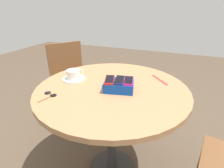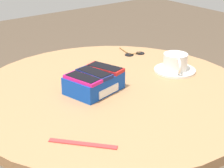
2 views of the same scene
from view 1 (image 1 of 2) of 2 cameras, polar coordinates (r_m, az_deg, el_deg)
name	(u,v)px [view 1 (image 1 of 2)]	position (r m, az deg, el deg)	size (l,w,h in m)	color
ground_plane	(112,168)	(1.58, 0.00, -25.87)	(8.00, 8.00, 0.00)	brown
round_table	(112,101)	(1.16, 0.00, -5.66)	(0.96, 0.96, 0.74)	#2D2D2D
phone_box	(119,86)	(1.06, 2.26, -0.56)	(0.20, 0.16, 0.06)	#0F42AD
phone_magenta	(129,81)	(1.04, 5.45, 1.09)	(0.08, 0.14, 0.01)	#D11975
phone_navy	(119,80)	(1.05, 2.40, 1.29)	(0.07, 0.13, 0.01)	navy
phone_red	(109,80)	(1.05, -0.87, 1.42)	(0.09, 0.14, 0.01)	red
saucer	(74,79)	(1.25, -12.33, 1.65)	(0.16, 0.16, 0.01)	silver
coffee_cup	(74,74)	(1.24, -12.37, 3.21)	(0.09, 0.11, 0.06)	silver
lanyard_strap	(160,80)	(1.26, 15.29, 1.34)	(0.18, 0.02, 0.00)	red
sunglasses	(50,95)	(1.08, -19.67, -3.31)	(0.09, 0.13, 0.01)	black
chair_near_window	(71,82)	(1.94, -13.18, 0.74)	(0.54, 0.54, 0.85)	brown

